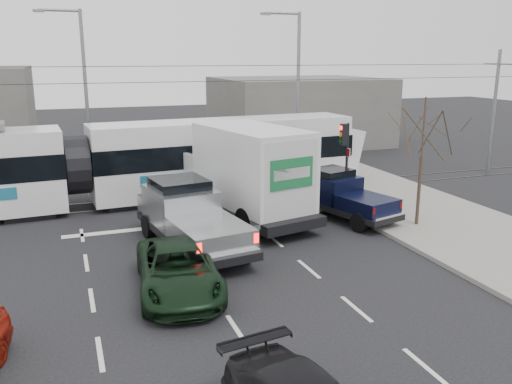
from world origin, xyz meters
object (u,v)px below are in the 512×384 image
object	(u,v)px
bare_tree	(423,133)
navy_pickup	(341,195)
street_lamp_near	(295,84)
tram	(75,167)
street_lamp_far	(82,85)
box_truck	(244,173)
green_car	(178,270)
silver_pickup	(188,215)
traffic_signal	(345,146)

from	to	relation	value
bare_tree	navy_pickup	size ratio (longest dim) A/B	0.99
street_lamp_near	tram	bearing A→B (deg)	-161.28
street_lamp_near	bare_tree	bearing A→B (deg)	-88.58
street_lamp_far	box_truck	world-z (taller)	street_lamp_far
green_car	box_truck	bearing A→B (deg)	62.91
tram	navy_pickup	size ratio (longest dim) A/B	5.32
street_lamp_near	silver_pickup	world-z (taller)	street_lamp_near
silver_pickup	street_lamp_far	bearing A→B (deg)	94.04
traffic_signal	silver_pickup	xyz separation A→B (m)	(-7.89, -3.02, -1.59)
traffic_signal	street_lamp_near	world-z (taller)	street_lamp_near
bare_tree	tram	bearing A→B (deg)	149.72
navy_pickup	tram	bearing A→B (deg)	137.97
green_car	traffic_signal	bearing A→B (deg)	42.71
bare_tree	tram	distance (m)	14.67
traffic_signal	green_car	xyz separation A→B (m)	(-9.05, -6.76, -2.06)
green_car	tram	bearing A→B (deg)	109.29
silver_pickup	tram	bearing A→B (deg)	110.72
street_lamp_far	traffic_signal	bearing A→B (deg)	-41.72
bare_tree	street_lamp_near	size ratio (longest dim) A/B	0.56
street_lamp_near	navy_pickup	bearing A→B (deg)	-101.57
bare_tree	street_lamp_far	distance (m)	17.97
tram	box_truck	bearing A→B (deg)	-33.73
tram	silver_pickup	bearing A→B (deg)	-64.53
street_lamp_near	box_truck	size ratio (longest dim) A/B	1.10
tram	street_lamp_far	bearing A→B (deg)	79.08
bare_tree	street_lamp_near	bearing A→B (deg)	91.42
traffic_signal	street_lamp_near	size ratio (longest dim) A/B	0.40
bare_tree	tram	xyz separation A→B (m)	(-12.57, 7.34, -1.86)
traffic_signal	street_lamp_near	xyz separation A→B (m)	(0.84, 7.50, 2.37)
bare_tree	traffic_signal	bearing A→B (deg)	105.76
box_truck	navy_pickup	size ratio (longest dim) A/B	1.63
bare_tree	navy_pickup	world-z (taller)	bare_tree
box_truck	silver_pickup	bearing A→B (deg)	-151.54
navy_pickup	green_car	bearing A→B (deg)	-163.87
traffic_signal	tram	distance (m)	11.94
tram	green_car	xyz separation A→B (m)	(2.39, -10.10, -1.26)
street_lamp_near	silver_pickup	xyz separation A→B (m)	(-8.73, -10.53, -3.97)
bare_tree	traffic_signal	xyz separation A→B (m)	(-1.13, 4.00, -1.05)
street_lamp_far	navy_pickup	size ratio (longest dim) A/B	1.78
traffic_signal	tram	world-z (taller)	tram
tram	green_car	size ratio (longest dim) A/B	5.52
street_lamp_near	street_lamp_far	bearing A→B (deg)	170.13
box_truck	navy_pickup	distance (m)	4.21
tram	silver_pickup	xyz separation A→B (m)	(3.55, -6.37, -0.79)
street_lamp_near	box_truck	distance (m)	10.31
street_lamp_far	tram	size ratio (longest dim) A/B	0.34
box_truck	navy_pickup	bearing A→B (deg)	-31.99
bare_tree	navy_pickup	bearing A→B (deg)	134.39
street_lamp_far	street_lamp_near	bearing A→B (deg)	-9.87
bare_tree	green_car	xyz separation A→B (m)	(-10.18, -2.76, -3.12)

